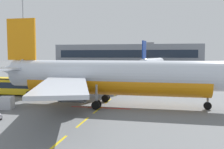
% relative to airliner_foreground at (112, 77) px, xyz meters
% --- Properties ---
extents(apron_paint_markings, '(8.00, 94.16, 0.01)m').
position_rel_airliner_foreground_xyz_m(apron_paint_markings, '(-1.18, 13.10, -3.95)').
color(apron_paint_markings, yellow).
rests_on(apron_paint_markings, ground).
extents(airliner_foreground, '(34.67, 34.63, 12.20)m').
position_rel_airliner_foreground_xyz_m(airliner_foreground, '(0.00, 0.00, 0.00)').
color(airliner_foreground, silver).
rests_on(airliner_foreground, ground).
extents(airliner_mid_left, '(31.50, 32.05, 11.25)m').
position_rel_airliner_foreground_xyz_m(airliner_mid_left, '(2.99, 57.22, -0.31)').
color(airliner_mid_left, silver).
rests_on(airliner_mid_left, ground).
extents(apron_shuttle_bus, '(12.07, 3.17, 3.00)m').
position_rel_airliner_foreground_xyz_m(apron_shuttle_bus, '(-18.88, 5.41, -2.20)').
color(apron_shuttle_bus, yellow).
rests_on(apron_shuttle_bus, ground).
extents(catering_truck, '(6.81, 6.46, 3.14)m').
position_rel_airliner_foreground_xyz_m(catering_truck, '(-25.64, 21.22, -2.30)').
color(catering_truck, black).
rests_on(catering_truck, ground).
extents(uld_cargo_container, '(1.92, 1.89, 1.60)m').
position_rel_airliner_foreground_xyz_m(uld_cargo_container, '(-12.83, -4.85, -3.15)').
color(uld_cargo_container, '#B7BCC6').
rests_on(uld_cargo_container, ground).
extents(apron_light_mast_near, '(1.80, 1.80, 25.34)m').
position_rel_airliner_foreground_xyz_m(apron_light_mast_near, '(-37.14, 40.48, 11.78)').
color(apron_light_mast_near, slate).
rests_on(apron_light_mast_near, ground).
extents(terminal_satellite, '(95.55, 26.35, 15.21)m').
position_rel_airliner_foreground_xyz_m(terminal_satellite, '(-16.81, 138.98, 2.87)').
color(terminal_satellite, gray).
rests_on(terminal_satellite, ground).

